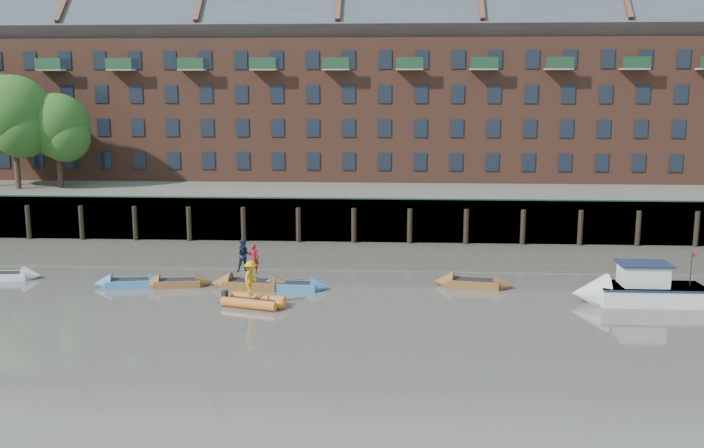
# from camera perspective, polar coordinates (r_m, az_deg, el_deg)

# --- Properties ---
(ground) EXTENTS (220.00, 220.00, 0.00)m
(ground) POSITION_cam_1_polar(r_m,az_deg,el_deg) (32.87, -5.53, -9.15)
(ground) COLOR #5C574F
(ground) RESTS_ON ground
(foreshore) EXTENTS (110.00, 8.00, 0.50)m
(foreshore) POSITION_cam_1_polar(r_m,az_deg,el_deg) (50.08, -2.39, -2.37)
(foreshore) COLOR #3D382F
(foreshore) RESTS_ON ground
(mud_band) EXTENTS (110.00, 1.60, 0.10)m
(mud_band) POSITION_cam_1_polar(r_m,az_deg,el_deg) (46.79, -2.80, -3.27)
(mud_band) COLOR #4C4336
(mud_band) RESTS_ON ground
(river_wall) EXTENTS (110.00, 1.23, 3.30)m
(river_wall) POSITION_cam_1_polar(r_m,az_deg,el_deg) (54.05, -1.94, 0.28)
(river_wall) COLOR #2D2A26
(river_wall) RESTS_ON ground
(bank_terrace) EXTENTS (110.00, 28.00, 3.20)m
(bank_terrace) POSITION_cam_1_polar(r_m,az_deg,el_deg) (67.47, -0.89, 2.26)
(bank_terrace) COLOR #5E594D
(bank_terrace) RESTS_ON ground
(apartment_terrace) EXTENTS (80.60, 15.56, 20.98)m
(apartment_terrace) POSITION_cam_1_polar(r_m,az_deg,el_deg) (67.85, -0.85, 11.80)
(apartment_terrace) COLOR brown
(apartment_terrace) RESTS_ON bank_terrace
(tree_cluster) EXTENTS (11.76, 7.74, 9.40)m
(tree_cluster) POSITION_cam_1_polar(r_m,az_deg,el_deg) (65.57, -24.66, 7.62)
(tree_cluster) COLOR #3A281C
(tree_cluster) RESTS_ON bank_terrace
(rowboat_0) EXTENTS (4.12, 1.66, 1.16)m
(rowboat_0) POSITION_cam_1_polar(r_m,az_deg,el_deg) (48.03, -24.98, -3.62)
(rowboat_0) COLOR silver
(rowboat_0) RESTS_ON ground
(rowboat_1) EXTENTS (4.25, 1.96, 1.19)m
(rowboat_1) POSITION_cam_1_polar(r_m,az_deg,el_deg) (43.84, -16.57, -4.32)
(rowboat_1) COLOR teal
(rowboat_1) RESTS_ON ground
(rowboat_2) EXTENTS (4.11, 1.87, 1.15)m
(rowboat_2) POSITION_cam_1_polar(r_m,az_deg,el_deg) (43.15, -13.19, -4.40)
(rowboat_2) COLOR brown
(rowboat_2) RESTS_ON ground
(rowboat_3) EXTENTS (4.69, 1.66, 1.34)m
(rowboat_3) POSITION_cam_1_polar(r_m,az_deg,el_deg) (41.98, -7.73, -4.58)
(rowboat_3) COLOR brown
(rowboat_3) RESTS_ON ground
(rowboat_4) EXTENTS (4.04, 1.32, 1.16)m
(rowboat_4) POSITION_cam_1_polar(r_m,az_deg,el_deg) (41.46, -4.52, -4.75)
(rowboat_4) COLOR teal
(rowboat_4) RESTS_ON ground
(rowboat_6) EXTENTS (4.61, 2.04, 1.29)m
(rowboat_6) POSITION_cam_1_polar(r_m,az_deg,el_deg) (42.39, 9.26, -4.49)
(rowboat_6) COLOR brown
(rowboat_6) RESTS_ON ground
(rib_tender) EXTENTS (3.37, 2.34, 0.57)m
(rib_tender) POSITION_cam_1_polar(r_m,az_deg,el_deg) (38.52, -7.37, -5.90)
(rib_tender) COLOR orange
(rib_tender) RESTS_ON ground
(motor_launch) EXTENTS (6.67, 2.21, 2.75)m
(motor_launch) POSITION_cam_1_polar(r_m,az_deg,el_deg) (41.21, 20.43, -4.75)
(motor_launch) COLOR silver
(motor_launch) RESTS_ON ground
(person_rower_a) EXTENTS (0.63, 0.43, 1.67)m
(person_rower_a) POSITION_cam_1_polar(r_m,az_deg,el_deg) (41.50, -7.55, -2.62)
(person_rower_a) COLOR maroon
(person_rower_a) RESTS_ON rowboat_3
(person_rower_b) EXTENTS (1.07, 0.95, 1.85)m
(person_rower_b) POSITION_cam_1_polar(r_m,az_deg,el_deg) (41.82, -8.26, -2.41)
(person_rower_b) COLOR #19233F
(person_rower_b) RESTS_ON rowboat_3
(person_rib_crew) EXTENTS (0.89, 1.29, 1.83)m
(person_rib_crew) POSITION_cam_1_polar(r_m,az_deg,el_deg) (38.31, -7.76, -4.15)
(person_rib_crew) COLOR orange
(person_rib_crew) RESTS_ON rib_tender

